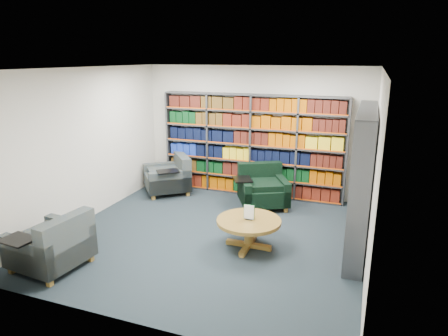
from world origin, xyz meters
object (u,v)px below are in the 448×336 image
(chair_green_right, at_px, (262,189))
(chair_teal_left, at_px, (171,177))
(chair_teal_front, at_px, (54,247))
(coffee_table, at_px, (249,225))

(chair_green_right, bearing_deg, chair_teal_left, 177.98)
(chair_teal_left, xyz_separation_m, chair_teal_front, (0.02, -3.63, -0.00))
(chair_teal_front, bearing_deg, chair_green_right, 59.09)
(coffee_table, bearing_deg, chair_teal_front, -146.72)
(chair_teal_front, height_order, coffee_table, chair_teal_front)
(chair_teal_left, distance_m, chair_teal_front, 3.63)
(chair_green_right, relative_size, chair_teal_front, 1.09)
(chair_teal_left, height_order, coffee_table, chair_teal_left)
(chair_teal_left, xyz_separation_m, coffee_table, (2.45, -2.03, 0.05))
(chair_teal_front, bearing_deg, coffee_table, 33.28)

